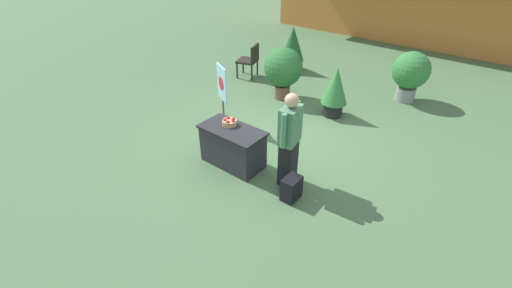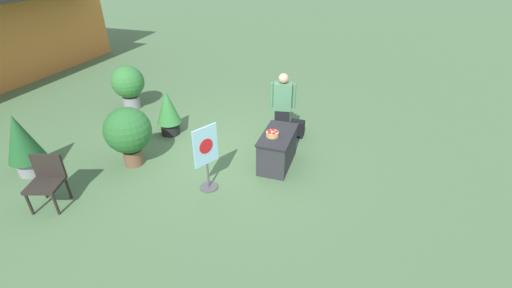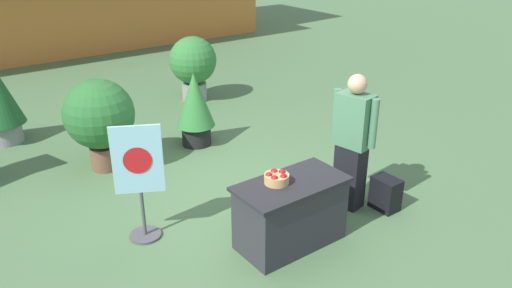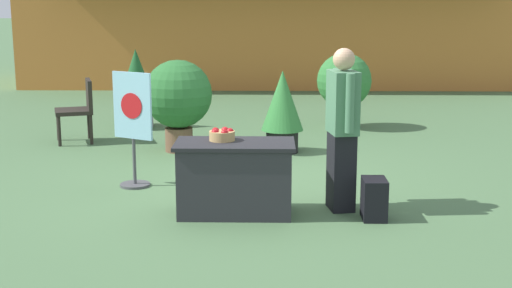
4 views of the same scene
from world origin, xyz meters
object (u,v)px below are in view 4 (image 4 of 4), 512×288
Objects in this scene: backpack at (374,199)px; person_visitor at (342,128)px; apple_basket at (222,135)px; potted_plant_far_right at (282,108)px; display_table at (235,178)px; poster_board at (133,126)px; potted_plant_far_left at (344,84)px; patio_chair at (80,106)px; potted_plant_near_left at (137,85)px; potted_plant_near_right at (178,97)px.

person_visitor is at bearing 132.46° from backpack.
apple_basket is 2.98m from potted_plant_far_right.
display_table is 0.90× the size of poster_board.
person_visitor is at bearing 4.80° from apple_basket.
display_table is 4.62× the size of apple_basket.
apple_basket is at bearing -109.99° from potted_plant_far_left.
potted_plant_near_left reaches higher than patio_chair.
apple_basket is at bearing -74.19° from potted_plant_near_right.
backpack is at bearing -74.17° from potted_plant_far_right.
potted_plant_near_left is at bearing 123.51° from backpack.
person_visitor is (1.12, 0.19, 0.49)m from display_table.
backpack is (1.56, -0.23, -0.62)m from apple_basket.
person_visitor is 1.44× the size of potted_plant_far_right.
display_table is 0.91× the size of potted_plant_near_left.
backpack is 0.33× the size of potted_plant_far_left.
apple_basket is 5.14m from potted_plant_near_left.
display_table is 0.72× the size of person_visitor.
potted_plant_near_left is (-1.92, 4.90, 0.35)m from display_table.
potted_plant_far_left is at bearing 87.81° from backpack.
person_visitor reaches higher than patio_chair.
apple_basket is 0.20× the size of potted_plant_near_left.
person_visitor is at bearing 97.30° from poster_board.
person_visitor is 1.77× the size of patio_chair.
potted_plant_far_left reaches higher than potted_plant_far_right.
poster_board is at bearing -80.13° from potted_plant_near_left.
potted_plant_far_right is (-0.89, 3.13, 0.44)m from backpack.
poster_board reaches higher than potted_plant_near_right.
poster_board reaches higher than potted_plant_far_right.
potted_plant_near_left reaches higher than potted_plant_far_left.
poster_board is (-2.37, 0.88, -0.14)m from person_visitor.
patio_chair is 0.82× the size of potted_plant_far_right.
apple_basket reaches higher than display_table.
potted_plant_far_right is at bearing 149.67° from patio_chair.
display_table is at bearing 77.12° from poster_board.
potted_plant_far_right is at bearing 164.50° from poster_board.
potted_plant_far_left is at bearing 170.90° from poster_board.
potted_plant_far_left reaches higher than display_table.
backpack is 3.28m from potted_plant_far_right.
potted_plant_near_right is (0.29, 1.95, 0.07)m from poster_board.
poster_board reaches higher than display_table.
potted_plant_far_left is at bearing 71.75° from display_table.
person_visitor is 5.61m from potted_plant_near_left.
person_visitor is 4.75m from potted_plant_far_left.
potted_plant_far_left is 0.95× the size of potted_plant_near_left.
apple_basket is 1.69m from backpack.
display_table is 0.92× the size of potted_plant_near_right.
potted_plant_near_left is at bearing 141.94° from potted_plant_far_right.
person_visitor is 5.07m from patio_chair.
poster_board is 2.62m from potted_plant_far_right.
apple_basket is 0.16× the size of person_visitor.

